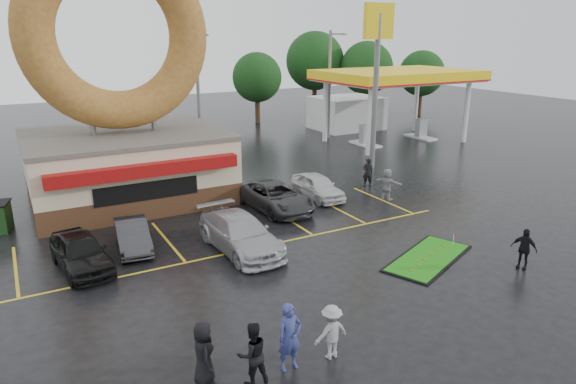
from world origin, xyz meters
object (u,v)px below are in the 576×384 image
car_white (318,186)px  streetlight_mid (199,91)px  car_black (81,252)px  streetlight_right (330,82)px  gas_station (374,94)px  person_blue (290,337)px  car_dgrey (132,235)px  car_silver (240,233)px  shell_sign (377,56)px  car_grey (275,197)px  putting_green (428,258)px  person_cameraman (524,249)px  donut_shop (124,118)px

car_white → streetlight_mid: bearing=100.0°
car_black → streetlight_right: bearing=29.8°
gas_station → person_blue: bearing=-131.7°
car_dgrey → car_white: size_ratio=0.94×
car_silver → car_white: car_silver is taller
shell_sign → car_black: size_ratio=2.53×
car_white → gas_station: bearing=43.7°
car_silver → car_grey: 5.37m
car_grey → person_blue: 13.23m
streetlight_right → car_grey: size_ratio=1.79×
car_dgrey → putting_green: size_ratio=0.74×
streetlight_right → person_cameraman: bearing=-106.8°
donut_shop → car_grey: 9.11m
car_dgrey → person_cameraman: (12.84, -9.31, 0.21)m
donut_shop → person_cameraman: donut_shop is taller
gas_station → person_cameraman: bearing=-115.6°
streetlight_right → person_blue: (-18.64, -26.42, -3.81)m
streetlight_mid → car_grey: bearing=-93.7°
car_silver → car_grey: (3.69, 3.89, -0.05)m
gas_station → person_cameraman: gas_station is taller
shell_sign → gas_station: bearing=51.9°
car_grey → gas_station: bearing=34.0°
person_cameraman → putting_green: size_ratio=0.33×
car_dgrey → car_white: 10.82m
shell_sign → person_blue: shell_sign is taller
car_black → person_cameraman: 17.15m
donut_shop → car_grey: (6.13, -5.58, -3.76)m
car_black → car_grey: 10.16m
car_silver → putting_green: (6.33, -4.52, -0.72)m
streetlight_mid → car_dgrey: 17.77m
car_black → car_white: size_ratio=1.06×
person_cameraman → car_dgrey: bearing=-147.6°
person_cameraman → gas_station: bearing=132.7°
donut_shop → person_blue: 17.83m
streetlight_mid → person_blue: streetlight_mid is taller
gas_station → person_cameraman: size_ratio=8.31×
putting_green → car_grey: bearing=107.4°
car_grey → person_cameraman: bearing=-69.0°
streetlight_right → person_cameraman: size_ratio=5.48×
donut_shop → car_black: 9.71m
car_dgrey → putting_green: bearing=-27.3°
gas_station → car_dgrey: size_ratio=3.68×
gas_station → shell_sign: (-7.00, -8.94, 3.68)m
shell_sign → person_blue: size_ratio=5.44×
car_dgrey → car_silver: 4.61m
person_cameraman → streetlight_mid: bearing=168.4°
streetlight_mid → gas_station: bearing=0.1°
gas_station → person_blue: size_ratio=7.00×
gas_station → streetlight_right: bearing=166.3°
car_grey → person_blue: bearing=-120.6°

